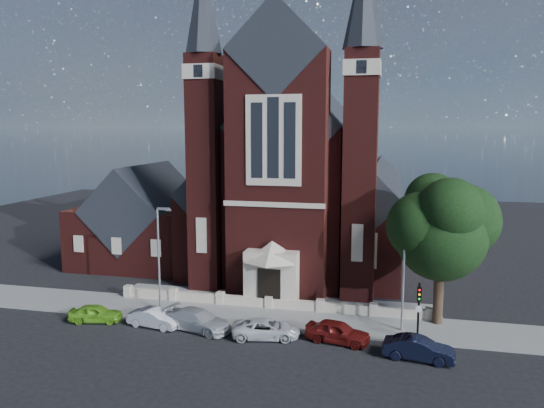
# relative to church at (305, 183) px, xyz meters

# --- Properties ---
(ground) EXTENTS (120.00, 120.00, 0.00)m
(ground) POSITION_rel_church_xyz_m (0.00, -7.94, -8.19)
(ground) COLOR black
(ground) RESTS_ON ground
(pavement_strip) EXTENTS (60.00, 5.00, 0.12)m
(pavement_strip) POSITION_rel_church_xyz_m (0.00, -18.44, -8.19)
(pavement_strip) COLOR gray
(pavement_strip) RESTS_ON ground
(forecourt_paving) EXTENTS (26.00, 3.00, 0.14)m
(forecourt_paving) POSITION_rel_church_xyz_m (0.00, -14.44, -8.19)
(forecourt_paving) COLOR gray
(forecourt_paving) RESTS_ON ground
(forecourt_wall) EXTENTS (24.00, 0.40, 0.90)m
(forecourt_wall) POSITION_rel_church_xyz_m (0.00, -16.44, -8.19)
(forecourt_wall) COLOR #B3A48E
(forecourt_wall) RESTS_ON ground
(church) EXTENTS (20.01, 34.90, 29.20)m
(church) POSITION_rel_church_xyz_m (0.00, 0.00, 0.00)
(church) COLOR #461512
(church) RESTS_ON ground
(parish_hall) EXTENTS (12.00, 12.20, 10.24)m
(parish_hall) POSITION_rel_church_xyz_m (-16.00, -4.94, -4.17)
(parish_hall) COLOR #461512
(parish_hall) RESTS_ON ground
(street_tree) EXTENTS (6.40, 6.60, 10.70)m
(street_tree) POSITION_rel_church_xyz_m (12.60, -17.23, -1.23)
(street_tree) COLOR black
(street_tree) RESTS_ON ground
(street_lamp_left) EXTENTS (1.16, 0.22, 8.09)m
(street_lamp_left) POSITION_rel_church_xyz_m (-7.91, -18.94, -3.59)
(street_lamp_left) COLOR gray
(street_lamp_left) RESTS_ON ground
(street_lamp_right) EXTENTS (1.16, 0.22, 8.09)m
(street_lamp_right) POSITION_rel_church_xyz_m (10.09, -18.94, -3.59)
(street_lamp_right) COLOR gray
(street_lamp_right) RESTS_ON ground
(traffic_signal) EXTENTS (0.28, 0.42, 4.00)m
(traffic_signal) POSITION_rel_church_xyz_m (11.00, -20.52, -5.60)
(traffic_signal) COLOR black
(traffic_signal) RESTS_ON ground
(car_lime_van) EXTENTS (3.99, 2.25, 1.28)m
(car_lime_van) POSITION_rel_church_xyz_m (-11.64, -22.01, -7.55)
(car_lime_van) COLOR #66AF23
(car_lime_van) RESTS_ON ground
(car_silver_a) EXTENTS (4.07, 1.95, 1.29)m
(car_silver_a) POSITION_rel_church_xyz_m (-7.04, -21.96, -7.54)
(car_silver_a) COLOR silver
(car_silver_a) RESTS_ON ground
(car_silver_b) EXTENTS (5.33, 3.33, 1.44)m
(car_silver_b) POSITION_rel_church_xyz_m (-3.80, -21.81, -7.47)
(car_silver_b) COLOR #A5A8AD
(car_silver_b) RESTS_ON ground
(car_white_suv) EXTENTS (4.88, 2.94, 1.27)m
(car_white_suv) POSITION_rel_church_xyz_m (1.11, -22.10, -7.55)
(car_white_suv) COLOR silver
(car_white_suv) RESTS_ON ground
(car_dark_red) EXTENTS (4.51, 2.52, 1.45)m
(car_dark_red) POSITION_rel_church_xyz_m (5.88, -21.76, -7.46)
(car_dark_red) COLOR maroon
(car_dark_red) RESTS_ON ground
(car_navy) EXTENTS (4.43, 2.05, 1.41)m
(car_navy) POSITION_rel_church_xyz_m (10.96, -23.31, -7.48)
(car_navy) COLOR black
(car_navy) RESTS_ON ground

